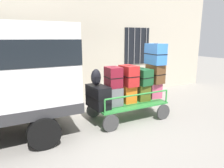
% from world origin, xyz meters
% --- Properties ---
extents(ground_plane, '(40.00, 40.00, 0.00)m').
position_xyz_m(ground_plane, '(0.00, 0.00, 0.00)').
color(ground_plane, gray).
extents(building_wall, '(12.00, 0.38, 5.00)m').
position_xyz_m(building_wall, '(0.01, 2.75, 2.50)').
color(building_wall, '#BCB29E').
rests_on(building_wall, ground).
extents(luggage_cart, '(2.17, 1.18, 0.50)m').
position_xyz_m(luggage_cart, '(0.26, 0.20, 0.40)').
color(luggage_cart, '#2D8438').
rests_on(luggage_cart, ground).
extents(cart_railing, '(2.05, 1.04, 0.37)m').
position_xyz_m(cart_railing, '(0.26, 0.20, 0.80)').
color(cart_railing, '#2D8438').
rests_on(cart_railing, luggage_cart).
extents(suitcase_left_bottom, '(0.46, 0.80, 0.61)m').
position_xyz_m(suitcase_left_bottom, '(-0.71, 0.19, 0.80)').
color(suitcase_left_bottom, black).
rests_on(suitcase_left_bottom, luggage_cart).
extents(suitcase_midleft_bottom, '(0.40, 0.51, 0.51)m').
position_xyz_m(suitcase_midleft_bottom, '(-0.23, 0.20, 0.75)').
color(suitcase_midleft_bottom, slate).
rests_on(suitcase_midleft_bottom, luggage_cart).
extents(suitcase_midleft_middle, '(0.41, 0.51, 0.56)m').
position_xyz_m(suitcase_midleft_middle, '(-0.23, 0.22, 1.28)').
color(suitcase_midleft_middle, maroon).
rests_on(suitcase_midleft_middle, suitcase_midleft_bottom).
extents(suitcase_center_bottom, '(0.38, 0.36, 0.50)m').
position_xyz_m(suitcase_center_bottom, '(0.26, 0.17, 0.75)').
color(suitcase_center_bottom, orange).
rests_on(suitcase_center_bottom, luggage_cart).
extents(suitcase_center_middle, '(0.38, 0.58, 0.58)m').
position_xyz_m(suitcase_center_middle, '(0.26, 0.19, 1.29)').
color(suitcase_center_middle, '#B21E1E').
rests_on(suitcase_center_middle, suitcase_center_bottom).
extents(suitcase_midright_bottom, '(0.39, 0.41, 0.48)m').
position_xyz_m(suitcase_midright_bottom, '(0.74, 0.17, 0.73)').
color(suitcase_midright_bottom, '#4C5119').
rests_on(suitcase_midright_bottom, luggage_cart).
extents(suitcase_midright_middle, '(0.46, 0.63, 0.48)m').
position_xyz_m(suitcase_midright_middle, '(0.74, 0.21, 1.21)').
color(suitcase_midright_middle, '#194C28').
rests_on(suitcase_midright_middle, suitcase_midright_bottom).
extents(suitcase_right_bottom, '(0.40, 0.31, 0.48)m').
position_xyz_m(suitcase_right_bottom, '(1.22, 0.17, 0.73)').
color(suitcase_right_bottom, '#CC4C72').
rests_on(suitcase_right_bottom, luggage_cart).
extents(suitcase_right_middle, '(0.44, 0.54, 0.58)m').
position_xyz_m(suitcase_right_middle, '(1.22, 0.19, 1.26)').
color(suitcase_right_middle, brown).
rests_on(suitcase_right_middle, suitcase_right_bottom).
extents(suitcase_right_top, '(0.43, 0.72, 0.63)m').
position_xyz_m(suitcase_right_top, '(1.22, 0.23, 1.86)').
color(suitcase_right_top, '#3372C6').
rests_on(suitcase_right_top, suitcase_right_middle).
extents(backpack, '(0.27, 0.22, 0.44)m').
position_xyz_m(backpack, '(-0.75, 0.21, 1.32)').
color(backpack, black).
rests_on(backpack, suitcase_left_bottom).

